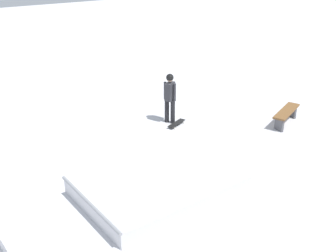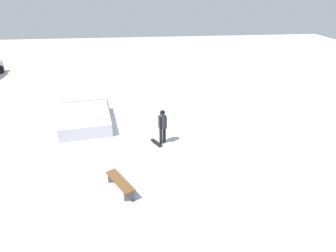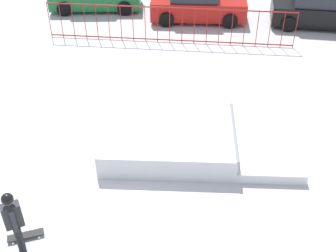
% 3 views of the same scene
% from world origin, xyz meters
% --- Properties ---
extents(ground_plane, '(60.00, 60.00, 0.00)m').
position_xyz_m(ground_plane, '(0.00, 0.00, 0.00)').
color(ground_plane, silver).
extents(skate_ramp, '(5.74, 3.40, 0.74)m').
position_xyz_m(skate_ramp, '(1.75, 0.90, 0.32)').
color(skate_ramp, silver).
rests_on(skate_ramp, ground).
extents(skater, '(0.44, 0.40, 1.73)m').
position_xyz_m(skater, '(-1.18, -3.18, 1.01)').
color(skater, black).
rests_on(skater, ground).
extents(skateboard, '(0.80, 0.56, 0.09)m').
position_xyz_m(skateboard, '(-1.26, -2.85, 0.08)').
color(skateboard, black).
rests_on(skateboard, ground).
extents(park_bench, '(1.59, 1.14, 0.48)m').
position_xyz_m(park_bench, '(-4.60, -1.27, 0.36)').
color(park_bench, brown).
rests_on(park_bench, ground).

